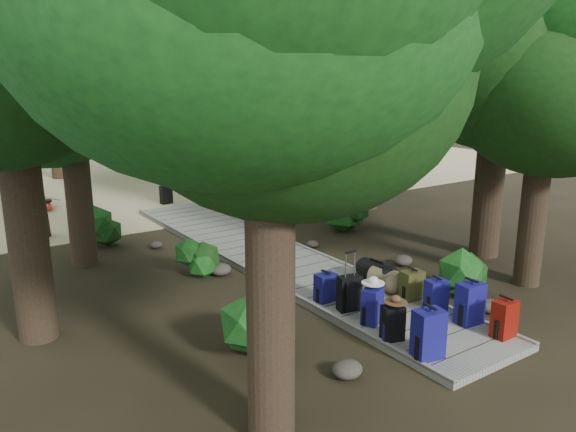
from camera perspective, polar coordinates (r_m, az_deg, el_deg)
ground at (r=12.18m, az=1.06°, el=-5.76°), size 120.00×120.00×0.00m
sand_beach at (r=26.50m, az=-19.55°, el=4.35°), size 40.00×22.00×0.02m
boardwalk at (r=12.94m, az=-1.52°, el=-4.27°), size 2.00×12.00×0.12m
backpack_left_a at (r=8.56m, az=14.09°, el=-11.32°), size 0.48×0.38×0.82m
backpack_left_b at (r=9.02m, az=10.58°, el=-10.45°), size 0.40×0.34×0.62m
backpack_left_c at (r=9.52m, az=8.56°, el=-8.81°), size 0.44×0.39×0.68m
backpack_left_d at (r=10.34m, az=3.86°, el=-7.10°), size 0.38×0.27×0.57m
backpack_right_a at (r=9.58m, az=21.14°, el=-9.53°), size 0.38×0.27×0.67m
backpack_right_b at (r=9.86m, az=18.01°, el=-8.23°), size 0.46×0.34×0.77m
backpack_right_c at (r=10.23m, az=14.83°, el=-7.65°), size 0.41×0.33×0.62m
backpack_right_d at (r=10.63m, az=12.47°, el=-6.73°), size 0.43×0.34×0.60m
duffel_right_khaki at (r=11.07m, az=9.85°, el=-6.29°), size 0.55×0.69×0.40m
duffel_right_black at (r=11.33m, az=8.98°, el=-5.67°), size 0.50×0.73×0.44m
suitcase_on_boardwalk at (r=9.97m, az=6.25°, el=-7.79°), size 0.44×0.31×0.63m
lone_suitcase_on_sand at (r=18.90m, az=-12.28°, el=2.13°), size 0.41×0.28×0.60m
hat_brown at (r=8.90m, az=10.88°, el=-8.26°), size 0.37×0.37×0.11m
hat_white at (r=9.43m, az=8.66°, el=-6.40°), size 0.39×0.39×0.13m
kayak at (r=19.49m, az=-23.47°, el=1.21°), size 0.71×3.18×0.32m
sun_lounger at (r=21.80m, az=-7.73°, el=3.99°), size 1.33×2.15×0.66m
tree_right_a at (r=11.83m, az=24.69°, el=10.45°), size 4.37×4.37×7.29m
tree_right_b at (r=13.50m, az=20.86°, el=15.80°), size 5.31×5.31×9.49m
tree_right_c at (r=15.21m, az=6.43°, el=15.25°), size 5.16×5.16×8.93m
tree_right_d at (r=17.72m, az=8.54°, el=16.58°), size 5.40×5.40×9.89m
tree_right_e at (r=19.62m, az=-2.49°, el=14.92°), size 4.91×4.91×8.83m
tree_right_f at (r=22.33m, az=1.26°, el=16.67°), size 5.75×5.75×10.26m
tree_left_a at (r=5.83m, az=-1.94°, el=12.16°), size 4.73×4.73×7.89m
tree_left_b at (r=9.29m, az=-26.66°, el=13.94°), size 4.83×4.83×8.69m
tree_left_c at (r=12.85m, az=-21.44°, el=12.72°), size 4.64×4.64×8.08m
tree_back_a at (r=24.71m, az=-23.11°, el=14.54°), size 5.53×5.53×9.58m
tree_back_b at (r=26.14m, az=-15.50°, el=14.76°), size 5.21×5.21×9.31m
tree_back_c at (r=27.94m, az=-9.63°, el=14.04°), size 4.66×4.66×8.38m
palm_right_a at (r=17.90m, az=-2.07°, el=12.00°), size 4.08×4.08×6.96m
palm_right_b at (r=23.37m, az=-5.18°, el=13.25°), size 3.94×3.94×7.61m
palm_right_c at (r=23.72m, az=-11.61°, el=12.75°), size 4.63×4.63×7.37m
palm_left_a at (r=15.48m, az=-25.41°, el=9.60°), size 4.13×4.13×6.56m
rock_left_a at (r=8.22m, az=6.04°, el=-15.23°), size 0.45×0.40×0.25m
rock_left_b at (r=9.26m, az=-4.03°, el=-11.71°), size 0.41×0.37×0.23m
rock_left_c at (r=12.07m, az=-6.83°, el=-5.42°), size 0.45×0.41×0.25m
rock_left_d at (r=14.19m, az=-13.26°, el=-2.87°), size 0.31×0.28×0.17m
rock_right_a at (r=10.81m, az=19.77°, el=-8.61°), size 0.43×0.39×0.24m
rock_right_b at (r=12.83m, az=11.61°, el=-4.45°), size 0.43×0.39×0.24m
rock_right_c at (r=13.89m, az=2.49°, el=-2.86°), size 0.31×0.28×0.17m
rock_right_d at (r=17.12m, az=0.43°, el=0.74°), size 0.64×0.58×0.35m
shrub_left_a at (r=8.62m, az=-3.60°, el=-10.83°), size 1.14×1.14×1.02m
shrub_left_b at (r=12.10m, az=-9.12°, el=-4.28°), size 0.80×0.80×0.72m
shrub_left_c at (r=14.66m, az=-18.83°, el=-1.14°), size 1.05×1.05×0.95m
shrub_right_a at (r=11.37m, az=16.86°, el=-5.60°), size 0.94×0.94×0.84m
shrub_right_b at (r=15.18m, az=6.06°, el=0.29°), size 1.18×1.18×1.06m
shrub_right_c at (r=18.05m, az=-3.94°, el=2.19°), size 0.93×0.93×0.84m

